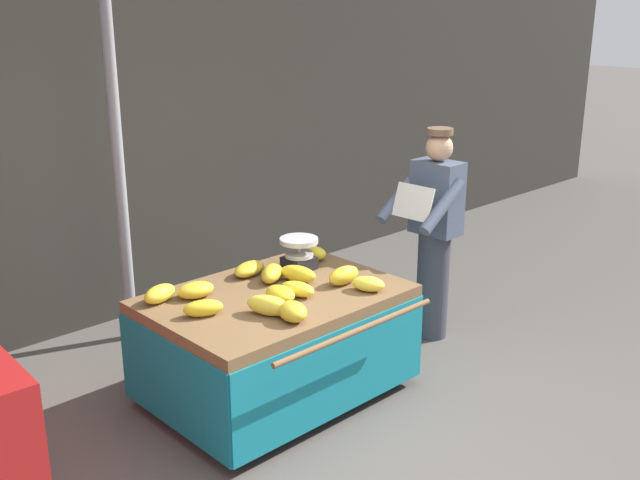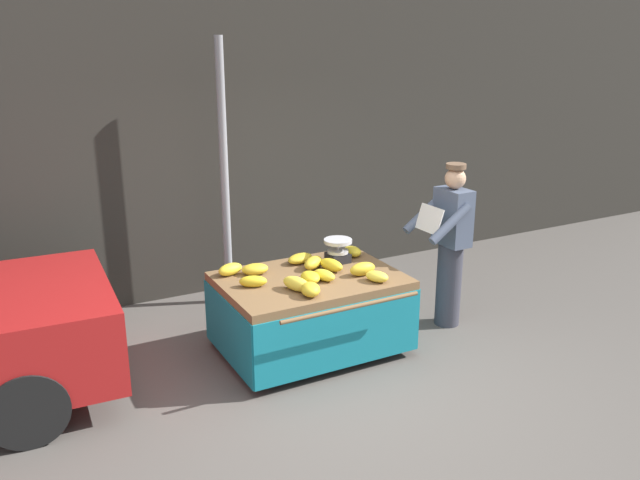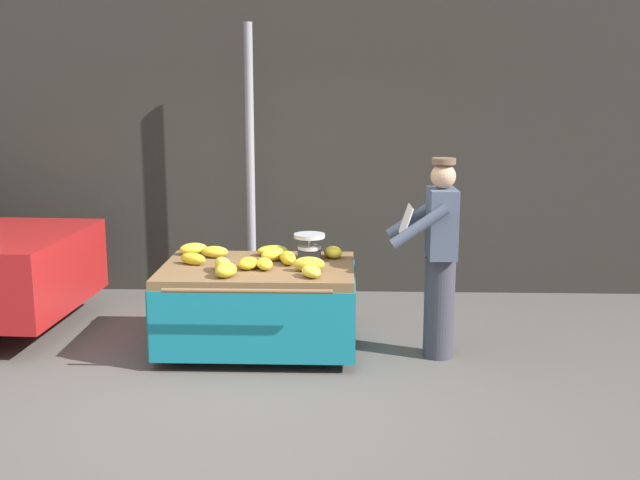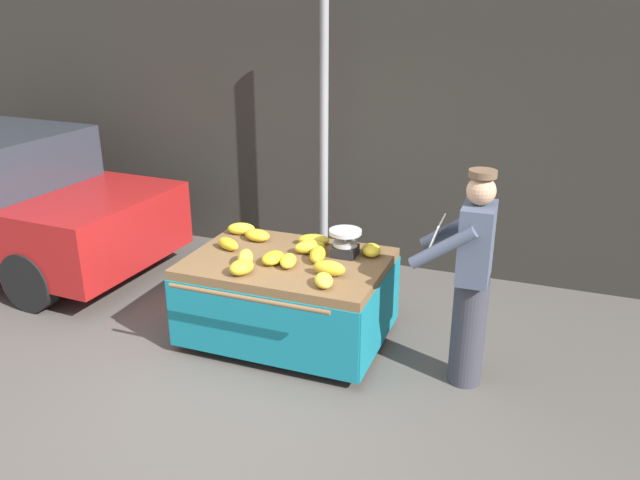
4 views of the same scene
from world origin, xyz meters
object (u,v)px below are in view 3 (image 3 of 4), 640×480
at_px(banana_bunch_0, 333,252).
at_px(vendor_person, 439,258).
at_px(banana_bunch_1, 226,270).
at_px(banana_bunch_11, 215,252).
at_px(street_pole, 250,166).
at_px(banana_bunch_3, 193,259).
at_px(banana_bunch_10, 275,254).
at_px(banana_bunch_5, 288,258).
at_px(banana_bunch_7, 194,249).
at_px(weighing_scale, 309,247).
at_px(banana_bunch_8, 272,251).
at_px(banana_bunch_6, 311,271).
at_px(banana_cart, 258,288).
at_px(banana_bunch_2, 265,264).
at_px(banana_bunch_9, 248,263).
at_px(banana_bunch_12, 309,264).
at_px(banana_bunch_4, 223,265).

height_order(banana_bunch_0, vendor_person, vendor_person).
height_order(banana_bunch_1, banana_bunch_11, banana_bunch_1).
xyz_separation_m(street_pole, banana_bunch_0, (0.89, -1.22, -0.64)).
bearing_deg(vendor_person, banana_bunch_1, -170.34).
height_order(banana_bunch_3, banana_bunch_10, banana_bunch_10).
height_order(banana_bunch_5, banana_bunch_7, banana_bunch_5).
distance_m(banana_bunch_7, vendor_person, 2.25).
distance_m(weighing_scale, banana_bunch_11, 0.87).
xyz_separation_m(banana_bunch_5, banana_bunch_8, (-0.17, 0.33, -0.01)).
relative_size(weighing_scale, banana_bunch_7, 1.09).
bearing_deg(banana_bunch_6, banana_cart, 140.22).
bearing_deg(weighing_scale, banana_bunch_0, 20.80).
bearing_deg(banana_bunch_2, banana_cart, 116.96).
bearing_deg(banana_bunch_9, banana_bunch_11, 129.48).
height_order(banana_bunch_1, banana_bunch_5, banana_bunch_1).
bearing_deg(weighing_scale, banana_bunch_8, 157.32).
relative_size(banana_bunch_7, banana_bunch_12, 0.96).
bearing_deg(banana_bunch_3, banana_bunch_10, 13.99).
bearing_deg(banana_bunch_1, banana_bunch_5, 45.25).
bearing_deg(banana_bunch_7, banana_bunch_5, -20.93).
bearing_deg(banana_bunch_7, banana_bunch_2, -37.20).
distance_m(banana_bunch_0, banana_bunch_5, 0.47).
relative_size(banana_bunch_0, banana_bunch_3, 0.85).
height_order(banana_bunch_6, banana_bunch_11, banana_bunch_11).
bearing_deg(weighing_scale, banana_bunch_2, -133.30).
height_order(banana_cart, banana_bunch_8, banana_bunch_8).
relative_size(street_pole, banana_bunch_10, 10.61).
height_order(banana_cart, weighing_scale, weighing_scale).
bearing_deg(banana_bunch_5, banana_bunch_3, -177.09).
relative_size(banana_bunch_6, banana_bunch_10, 0.82).
bearing_deg(banana_bunch_4, banana_bunch_3, 138.94).
xyz_separation_m(banana_bunch_0, banana_bunch_7, (-1.29, 0.07, 0.00)).
distance_m(banana_bunch_5, banana_bunch_12, 0.32).
bearing_deg(banana_bunch_11, banana_bunch_0, 1.11).
bearing_deg(banana_bunch_0, banana_bunch_6, -102.86).
bearing_deg(banana_bunch_2, banana_bunch_4, -162.20).
height_order(banana_bunch_2, banana_bunch_9, banana_bunch_9).
height_order(banana_cart, banana_bunch_1, banana_bunch_1).
height_order(banana_bunch_0, banana_bunch_10, banana_bunch_10).
bearing_deg(street_pole, banana_bunch_10, -74.52).
height_order(weighing_scale, banana_bunch_6, weighing_scale).
relative_size(banana_bunch_3, banana_bunch_9, 1.07).
relative_size(banana_bunch_2, banana_bunch_8, 0.87).
relative_size(banana_bunch_8, vendor_person, 0.16).
distance_m(banana_bunch_6, banana_bunch_11, 1.15).
relative_size(banana_bunch_0, banana_bunch_10, 0.78).
distance_m(banana_bunch_5, vendor_person, 1.30).
relative_size(banana_bunch_9, banana_bunch_11, 0.93).
bearing_deg(banana_bunch_7, banana_bunch_10, -15.22).
distance_m(banana_bunch_5, banana_bunch_7, 0.96).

